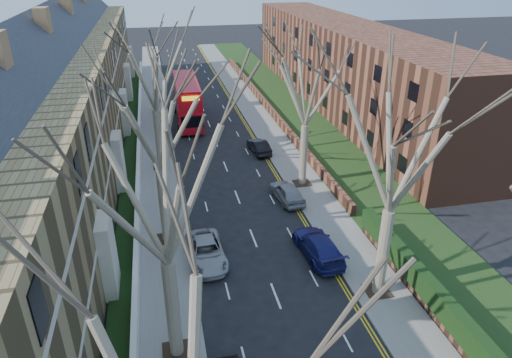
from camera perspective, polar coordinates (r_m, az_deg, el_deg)
pavement_left at (r=52.37m, az=-12.47°, el=6.36°), size 3.00×102.00×0.12m
pavement_right at (r=53.61m, az=0.51°, el=7.44°), size 3.00×102.00×0.12m
terrace_left at (r=43.86m, az=-23.04°, el=8.57°), size 9.70×78.00×13.60m
flats_right at (r=59.45m, az=10.78°, el=13.80°), size 13.97×54.00×10.00m
wall_hedge_right at (r=24.28m, az=26.23°, el=-18.92°), size 0.70×24.00×1.80m
front_wall_left at (r=44.73m, az=-14.42°, el=3.46°), size 0.30×78.00×1.00m
grass_verge_right at (r=54.72m, az=5.15°, el=7.83°), size 6.00×102.00×0.06m
tree_left_mid at (r=18.18m, az=-12.06°, el=0.45°), size 10.50×10.50×14.71m
tree_left_far at (r=27.65m, az=-12.60°, el=8.66°), size 10.15×10.15×14.22m
tree_left_dist at (r=39.23m, az=-13.02°, el=14.19°), size 10.50×10.50×14.71m
tree_right_mid at (r=22.91m, az=17.60°, el=5.24°), size 10.50×10.50×14.71m
tree_right_far at (r=35.25m, az=6.46°, el=12.85°), size 10.15×10.15×14.22m
double_decker_bus at (r=53.13m, az=-8.57°, el=9.53°), size 2.95×11.27×4.69m
car_left_far at (r=28.94m, az=-6.22°, el=-9.02°), size 2.41×4.88×1.33m
car_right_near at (r=29.44m, az=7.78°, el=-8.29°), size 2.39×5.17×1.46m
car_right_mid at (r=35.57m, az=3.90°, el=-1.63°), size 2.16×4.38×1.44m
car_right_far at (r=44.25m, az=0.37°, el=4.10°), size 1.77×4.02×1.29m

